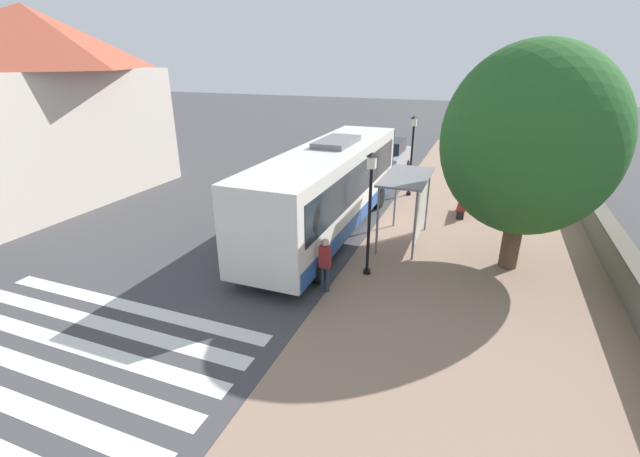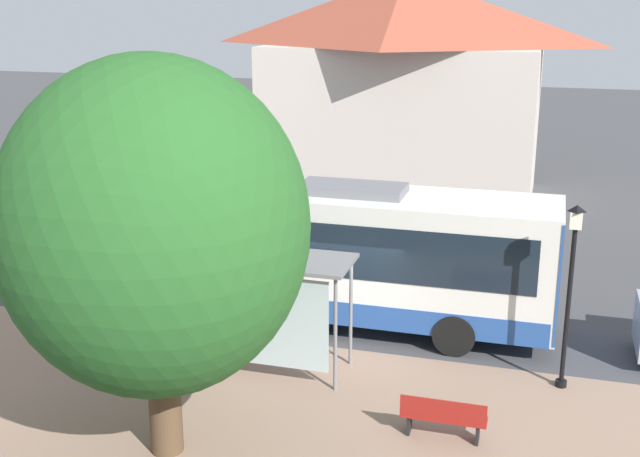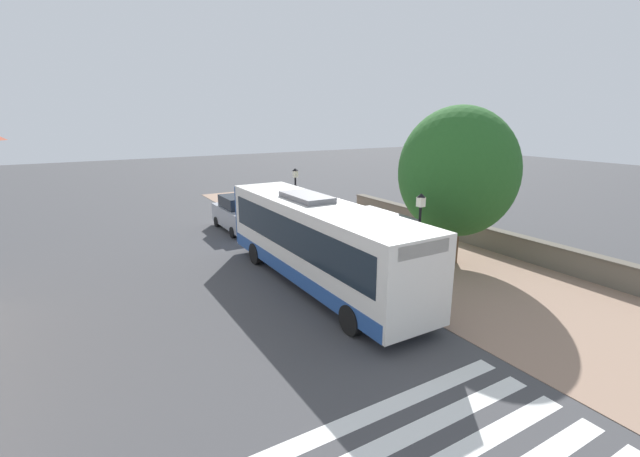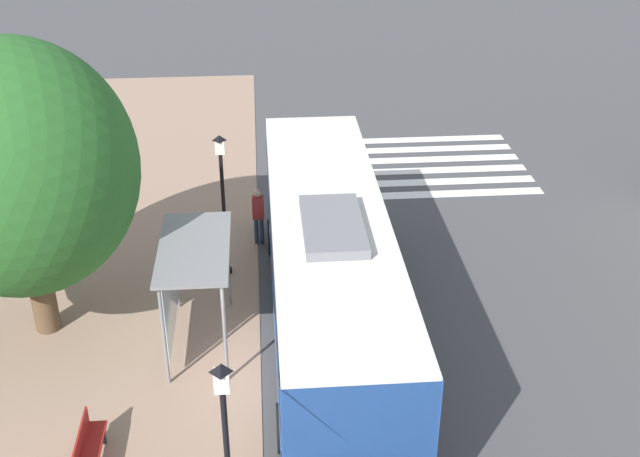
{
  "view_description": "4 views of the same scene",
  "coord_description": "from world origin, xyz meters",
  "px_view_note": "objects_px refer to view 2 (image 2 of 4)",
  "views": [
    {
      "loc": [
        -3.97,
        16.69,
        6.7
      ],
      "look_at": [
        1.29,
        3.13,
        0.86
      ],
      "focal_mm": 24.0,
      "sensor_mm": 36.0,
      "label": 1
    },
    {
      "loc": [
        -16.99,
        -4.33,
        8.12
      ],
      "look_at": [
        1.45,
        1.08,
        2.51
      ],
      "focal_mm": 45.0,
      "sensor_mm": 36.0,
      "label": 2
    },
    {
      "loc": [
        10.04,
        15.53,
        6.76
      ],
      "look_at": [
        1.75,
        1.56,
        2.49
      ],
      "focal_mm": 24.0,
      "sensor_mm": 36.0,
      "label": 3
    },
    {
      "loc": [
        0.19,
        -14.66,
        11.64
      ],
      "look_at": [
        1.69,
        4.14,
        1.4
      ],
      "focal_mm": 45.0,
      "sensor_mm": 36.0,
      "label": 4
    }
  ],
  "objects_px": {
    "bus_shelter": "(274,280)",
    "bench": "(443,417)",
    "street_lamp_far": "(570,282)",
    "pedestrian": "(122,283)",
    "street_lamp_near": "(159,247)",
    "shade_tree": "(154,228)",
    "bus": "(318,249)"
  },
  "relations": [
    {
      "from": "pedestrian",
      "to": "street_lamp_near",
      "type": "bearing_deg",
      "value": -119.29
    },
    {
      "from": "street_lamp_near",
      "to": "shade_tree",
      "type": "relative_size",
      "value": 0.56
    },
    {
      "from": "pedestrian",
      "to": "bench",
      "type": "relative_size",
      "value": 1.09
    },
    {
      "from": "bench",
      "to": "street_lamp_far",
      "type": "height_order",
      "value": "street_lamp_far"
    },
    {
      "from": "shade_tree",
      "to": "bus",
      "type": "bearing_deg",
      "value": -7.28
    },
    {
      "from": "bus_shelter",
      "to": "shade_tree",
      "type": "height_order",
      "value": "shade_tree"
    },
    {
      "from": "bus",
      "to": "pedestrian",
      "type": "xyz_separation_m",
      "value": [
        -1.61,
        4.74,
        -0.84
      ]
    },
    {
      "from": "street_lamp_near",
      "to": "shade_tree",
      "type": "distance_m",
      "value": 5.26
    },
    {
      "from": "bench",
      "to": "bus",
      "type": "bearing_deg",
      "value": 38.16
    },
    {
      "from": "pedestrian",
      "to": "shade_tree",
      "type": "distance_m",
      "value": 7.29
    },
    {
      "from": "street_lamp_near",
      "to": "street_lamp_far",
      "type": "height_order",
      "value": "street_lamp_near"
    },
    {
      "from": "shade_tree",
      "to": "bench",
      "type": "bearing_deg",
      "value": -69.3
    },
    {
      "from": "street_lamp_far",
      "to": "bus",
      "type": "bearing_deg",
      "value": 70.19
    },
    {
      "from": "shade_tree",
      "to": "street_lamp_near",
      "type": "bearing_deg",
      "value": 27.48
    },
    {
      "from": "street_lamp_far",
      "to": "pedestrian",
      "type": "bearing_deg",
      "value": 86.9
    },
    {
      "from": "bus",
      "to": "pedestrian",
      "type": "bearing_deg",
      "value": 108.82
    },
    {
      "from": "bus_shelter",
      "to": "bench",
      "type": "relative_size",
      "value": 2.05
    },
    {
      "from": "street_lamp_near",
      "to": "shade_tree",
      "type": "xyz_separation_m",
      "value": [
        -4.36,
        -2.27,
        1.88
      ]
    },
    {
      "from": "bus",
      "to": "bench",
      "type": "distance_m",
      "value": 6.56
    },
    {
      "from": "bus",
      "to": "bus_shelter",
      "type": "distance_m",
      "value": 3.24
    },
    {
      "from": "street_lamp_near",
      "to": "pedestrian",
      "type": "bearing_deg",
      "value": 60.71
    },
    {
      "from": "pedestrian",
      "to": "street_lamp_near",
      "type": "height_order",
      "value": "street_lamp_near"
    },
    {
      "from": "bus_shelter",
      "to": "street_lamp_near",
      "type": "bearing_deg",
      "value": 76.99
    },
    {
      "from": "pedestrian",
      "to": "shade_tree",
      "type": "xyz_separation_m",
      "value": [
        -5.25,
        -3.86,
        3.26
      ]
    },
    {
      "from": "bench",
      "to": "shade_tree",
      "type": "bearing_deg",
      "value": 110.7
    },
    {
      "from": "bus",
      "to": "bus_shelter",
      "type": "height_order",
      "value": "bus"
    },
    {
      "from": "bus_shelter",
      "to": "bus",
      "type": "bearing_deg",
      "value": -0.67
    },
    {
      "from": "street_lamp_near",
      "to": "street_lamp_far",
      "type": "xyz_separation_m",
      "value": [
        0.31,
        -9.26,
        -0.01
      ]
    },
    {
      "from": "bus_shelter",
      "to": "street_lamp_near",
      "type": "distance_m",
      "value": 3.2
    },
    {
      "from": "bus_shelter",
      "to": "bench",
      "type": "distance_m",
      "value": 4.71
    },
    {
      "from": "pedestrian",
      "to": "bench",
      "type": "bearing_deg",
      "value": -111.49
    },
    {
      "from": "pedestrian",
      "to": "street_lamp_far",
      "type": "bearing_deg",
      "value": -93.1
    }
  ]
}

